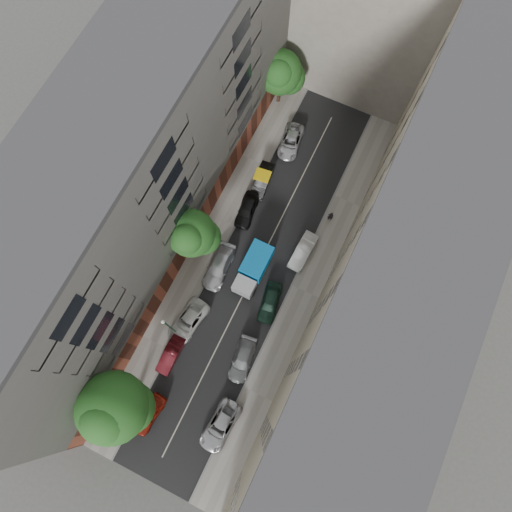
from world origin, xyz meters
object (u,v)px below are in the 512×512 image
Objects in this scene: tree_near at (113,409)px; tree_mid at (192,235)px; car_left_4 at (247,210)px; car_left_1 at (171,355)px; tarp_truck at (253,269)px; car_right_0 at (220,426)px; car_left_2 at (188,321)px; car_left_0 at (149,414)px; tree_far at (280,74)px; car_left_5 at (262,180)px; car_right_3 at (303,251)px; car_left_6 at (291,142)px; lamp_post at (169,326)px; pedestrian at (330,216)px; car_right_2 at (270,302)px; car_left_3 at (219,267)px; car_right_1 at (243,360)px.

tree_near is 16.08m from tree_mid.
car_left_4 is 8.50m from tree_mid.
tarp_truck is at bearing 72.43° from car_left_1.
car_left_4 is 0.86× the size of car_right_0.
car_left_0 is at bearing -77.05° from car_left_2.
car_left_2 is 0.66× the size of tree_far.
tarp_truck is at bearing -76.17° from car_left_5.
tree_near reaches higher than car_left_0.
car_left_1 is 0.90× the size of car_right_3.
tarp_truck is 1.29× the size of car_left_4.
car_left_6 is 0.65× the size of lamp_post.
car_left_0 is 36.36m from tree_far.
tree_far reaches higher than car_left_1.
car_left_1 is 0.91× the size of car_left_5.
tree_near is 5.75× the size of pedestrian.
tree_mid is at bearing 102.24° from lamp_post.
car_right_0 is at bearing -86.14° from car_left_6.
tree_mid is 20.08m from tree_far.
car_left_0 reaches higher than car_left_1.
car_right_2 is 23.83m from tree_far.
car_left_2 is at bearing 47.65° from pedestrian.
car_right_2 reaches higher than car_left_6.
tree_mid reaches higher than car_left_2.
car_left_3 is 16.24m from car_left_6.
tree_near is at bearing -99.70° from car_left_4.
car_left_5 is 0.59× the size of tree_far.
tree_far reaches higher than car_left_2.
car_right_2 is at bearing 43.06° from lamp_post.
pedestrian is (8.03, 9.84, 0.25)m from car_left_3.
car_left_2 is 0.50× the size of tree_near.
car_left_5 reaches higher than car_left_1.
tree_near is (-0.90, -26.11, 5.81)m from car_left_5.
car_left_3 is at bearing 85.96° from tree_near.
tarp_truck is 6.68m from car_left_4.
lamp_post reaches higher than car_left_3.
car_right_0 is 10.21m from tree_near.
tarp_truck reaches higher than car_right_2.
car_left_0 is 0.94× the size of car_left_4.
tree_near is at bearing -84.80° from tree_mid.
tree_mid reaches higher than tree_far.
car_left_4 is 0.91× the size of car_left_6.
car_right_1 is at bearing 3.50° from lamp_post.
car_left_3 reaches higher than car_right_1.
lamp_post reaches higher than car_right_0.
car_left_5 is 5.66m from car_left_6.
car_left_1 is 0.79× the size of car_right_0.
car_right_0 is 12.34m from car_right_2.
car_left_1 is 3.60m from car_left_2.
lamp_post reaches higher than car_left_5.
car_right_3 is at bearing -57.15° from tree_far.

